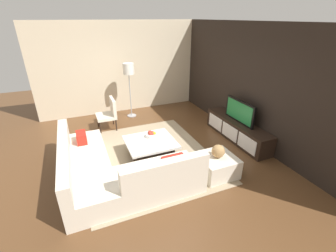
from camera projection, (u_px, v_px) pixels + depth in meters
ground_plane at (148, 159)px, 5.18m from camera, size 14.00×14.00×0.00m
feature_wall_back at (254, 85)px, 5.52m from camera, size 6.40×0.12×2.80m
side_wall_left at (121, 68)px, 7.32m from camera, size 0.12×5.20×2.80m
area_rug at (147, 156)px, 5.26m from camera, size 3.26×2.77×0.01m
media_console at (237, 130)px, 5.91m from camera, size 2.10×0.47×0.50m
television at (240, 111)px, 5.68m from camera, size 1.03×0.06×0.55m
sectional_couch at (111, 171)px, 4.32m from camera, size 2.51×2.36×0.81m
coffee_table at (151, 148)px, 5.22m from camera, size 0.98×1.07×0.38m
accent_chair_near at (109, 112)px, 6.39m from camera, size 0.56×0.51×0.87m
floor_lamp at (129, 72)px, 6.81m from camera, size 0.32×0.32×1.66m
ottoman at (217, 165)px, 4.61m from camera, size 0.70×0.70×0.40m
fruit_bowl at (152, 135)px, 5.30m from camera, size 0.28×0.28×0.14m
decorative_ball at (218, 151)px, 4.47m from camera, size 0.26×0.26×0.26m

